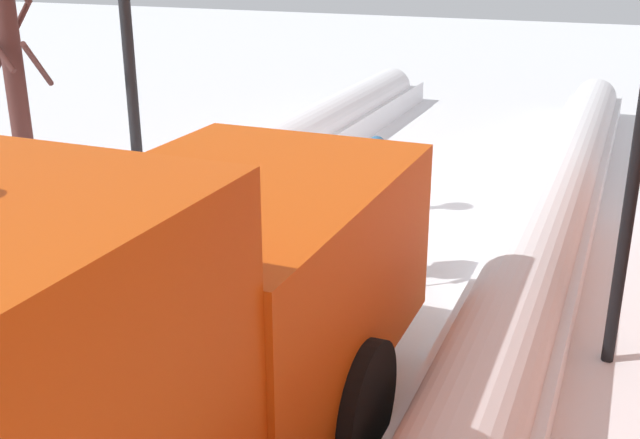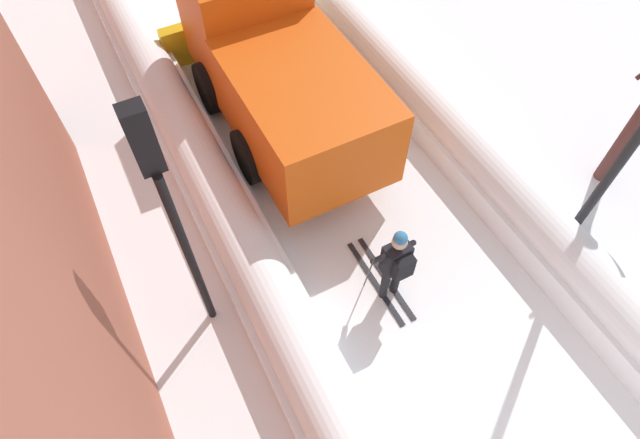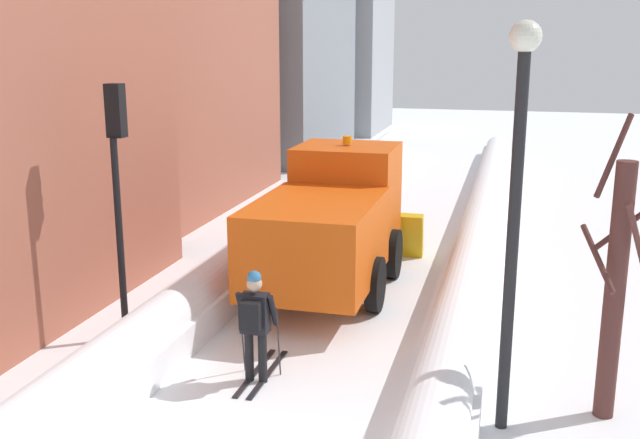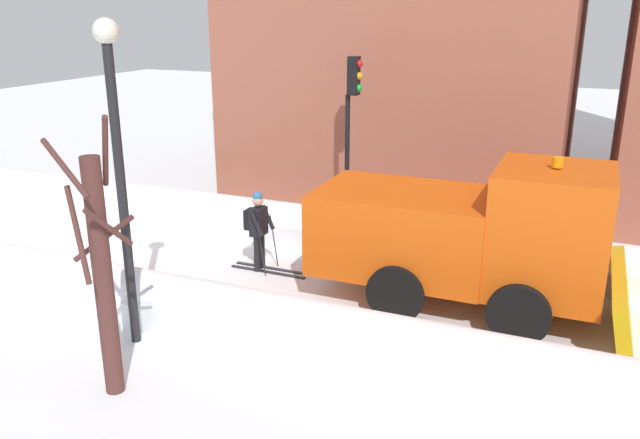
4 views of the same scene
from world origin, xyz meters
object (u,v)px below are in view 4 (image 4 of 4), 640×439
Objects in this scene: plow_truck at (472,235)px; bare_tree_near at (102,272)px; skier at (258,227)px; street_lamp at (117,149)px; traffic_light_pole at (352,114)px.

bare_tree_near is (5.07, -4.40, 0.49)m from plow_truck.
skier is 0.42× the size of bare_tree_near.
skier is 4.49m from street_lamp.
street_lamp reaches higher than traffic_light_pole.
skier is 3.71m from traffic_light_pole.
bare_tree_near is at bearing 26.51° from street_lamp.
plow_truck is 3.31× the size of skier.
bare_tree_near is at bearing -6.27° from traffic_light_pole.
street_lamp is at bearing -54.24° from plow_truck.
traffic_light_pole is at bearing -129.43° from plow_truck.
skier is 0.40× the size of traffic_light_pole.
traffic_light_pole is 6.76m from street_lamp.
street_lamp is 2.14m from bare_tree_near.
street_lamp is (3.75, -0.47, 2.43)m from skier.
skier is at bearing -90.97° from plow_truck.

